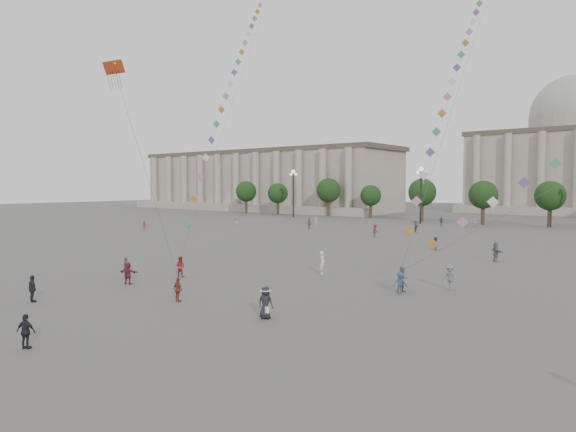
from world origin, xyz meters
The scene contains 30 objects.
ground centered at (0.00, 0.00, 0.00)m, with size 360.00×360.00×0.00m, color #555250.
hall_west centered at (-75.00, 93.89, 8.43)m, with size 84.00×26.22×17.20m.
hall_central centered at (0.00, 129.22, 14.23)m, with size 48.30×34.30×35.50m.
tree_row centered at (0.00, 78.00, 5.39)m, with size 137.12×5.12×8.00m.
lamp_post_far_west centered at (-45.00, 70.00, 7.35)m, with size 2.00×0.90×10.65m.
lamp_post_mid_west centered at (-15.00, 70.00, 7.35)m, with size 2.00×0.90×10.65m.
person_crowd_0 centered at (-10.18, 68.00, 0.82)m, with size 0.96×0.40×1.63m, color #394381.
person_crowd_1 centered at (-37.39, 44.03, 0.81)m, with size 0.79×0.62×1.63m, color silver.
person_crowd_2 centered at (-44.60, 30.02, 0.76)m, with size 0.98×0.57×1.52m, color maroon.
person_crowd_4 centered at (-4.29, 68.00, 0.78)m, with size 1.45×0.46×1.57m, color silver.
person_crowd_6 centered at (11.58, 14.47, 0.90)m, with size 1.17×0.67×1.81m, color slate.
person_crowd_10 centered at (-25.69, 51.28, 0.89)m, with size 0.65×0.43×1.78m, color beige.
person_crowd_12 centered at (-8.63, 53.83, 0.90)m, with size 1.68×0.53×1.81m, color #58595C.
person_crowd_13 centered at (0.95, 14.23, 0.94)m, with size 0.69×0.45×1.88m, color silver.
person_crowd_16 centered at (-25.12, 48.50, 0.88)m, with size 1.03×0.43×1.75m, color slate.
person_crowd_17 centered at (-9.98, 43.30, 0.91)m, with size 1.17×0.68×1.82m, color maroon.
person_crowd_18 centered at (2.17, 34.98, 0.74)m, with size 1.38×0.44×1.49m, color navy.
person_crowd_19 centered at (10.19, 30.12, 0.95)m, with size 1.77×0.56×1.90m, color slate.
tourist_0 centered at (-0.53, 0.34, 0.77)m, with size 0.90×0.38×1.54m, color brown.
tourist_1 centered at (-7.59, -5.39, 0.85)m, with size 1.00×0.42×1.71m, color #222228.
tourist_2 centered at (-7.92, 1.77, 0.82)m, with size 1.53×0.49×1.65m, color maroon.
tourist_3 centered at (-10.24, 3.18, 0.84)m, with size 0.98×0.41×1.68m, color slate.
tourist_4 centered at (1.43, -9.95, 0.79)m, with size 0.93×0.39×1.59m, color black.
kite_flyer_0 centered at (-7.26, 6.15, 0.83)m, with size 0.81×0.63×1.66m, color maroon.
kite_flyer_1 centered at (9.45, 11.07, 0.74)m, with size 0.96×0.55×1.48m, color navy.
kite_flyer_2 centered at (9.28, 11.79, 0.88)m, with size 0.85×0.67×1.76m, color slate.
hat_person centered at (6.46, 0.66, 0.92)m, with size 0.97×0.75×1.78m.
dragon_kite centered at (-13.80, 4.87, 16.37)m, with size 7.86×2.73×21.10m.
kite_train_west centered at (-18.98, 27.39, 25.67)m, with size 22.65×39.90×64.10m.
kite_train_mid centered at (5.57, 37.26, 25.85)m, with size 8.01×49.14×67.52m.
Camera 1 is at (24.63, -20.44, 7.38)m, focal length 32.00 mm.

